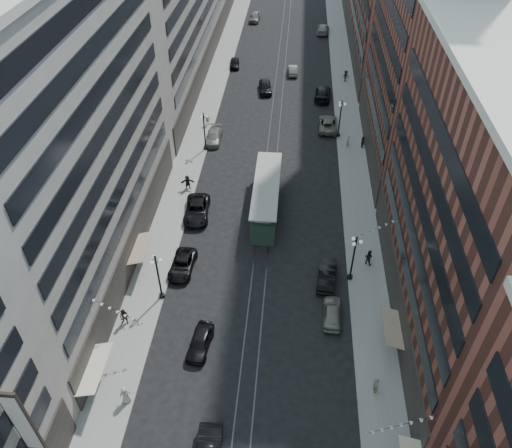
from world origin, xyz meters
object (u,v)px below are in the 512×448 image
(car_10, at_px, (327,275))
(pedestrian_7, at_px, (369,257))
(car_extra_0, at_px, (255,17))
(car_7, at_px, (197,210))
(car_extra_1, at_px, (200,342))
(streetcar, at_px, (266,197))
(lamppost_se_far, at_px, (353,257))
(lamppost_se_mid, at_px, (340,117))
(car_2, at_px, (182,265))
(car_4, at_px, (332,313))
(car_11, at_px, (328,124))
(pedestrian_4, at_px, (376,385))
(car_9, at_px, (235,63))
(car_13, at_px, (265,87))
(pedestrian_1, at_px, (125,395))
(car_14, at_px, (293,70))
(pedestrian_8, at_px, (348,141))
(car_8, at_px, (214,137))
(pedestrian_2, at_px, (124,317))
(lamppost_sw_far, at_px, (158,276))
(pedestrian_extra_0, at_px, (363,142))
(car_extra_2, at_px, (323,29))
(lamppost_sw_mid, at_px, (204,130))
(pedestrian_5, at_px, (188,182))
(pedestrian_9, at_px, (346,76))
(car_12, at_px, (323,93))
(pedestrian_6, at_px, (208,120))

(car_10, relative_size, pedestrian_7, 2.67)
(car_extra_0, bearing_deg, car_7, -88.31)
(pedestrian_7, xyz_separation_m, car_extra_1, (-15.66, -11.61, -0.32))
(streetcar, bearing_deg, pedestrian_7, -37.10)
(lamppost_se_far, height_order, lamppost_se_mid, same)
(car_2, xyz_separation_m, car_4, (15.12, -5.08, 0.05))
(car_4, height_order, car_11, car_11)
(pedestrian_4, relative_size, car_9, 0.42)
(car_13, bearing_deg, car_extra_1, -100.03)
(lamppost_se_mid, height_order, pedestrian_1, lamppost_se_mid)
(car_14, height_order, pedestrian_8, pedestrian_8)
(lamppost_se_mid, distance_m, car_8, 17.95)
(car_2, bearing_deg, car_extra_1, -67.03)
(pedestrian_2, relative_size, car_10, 0.38)
(car_2, bearing_deg, car_11, 65.48)
(lamppost_sw_far, relative_size, car_10, 1.13)
(car_4, xyz_separation_m, car_7, (-15.13, 13.90, 0.09))
(car_8, height_order, pedestrian_8, pedestrian_8)
(pedestrian_7, xyz_separation_m, car_extra_0, (-17.96, 73.63, -0.18))
(lamppost_se_far, distance_m, car_2, 17.29)
(car_8, height_order, pedestrian_extra_0, pedestrian_extra_0)
(car_4, bearing_deg, car_7, -39.92)
(lamppost_se_far, xyz_separation_m, car_14, (-7.00, 48.99, -2.39))
(pedestrian_2, bearing_deg, pedestrian_1, -66.89)
(pedestrian_4, relative_size, car_10, 0.36)
(pedestrian_1, distance_m, car_9, 66.32)
(car_9, bearing_deg, car_extra_2, 43.44)
(car_11, bearing_deg, car_9, -51.38)
(lamppost_sw_mid, relative_size, pedestrian_5, 2.95)
(pedestrian_7, distance_m, car_extra_0, 75.78)
(car_10, distance_m, car_extra_1, 14.42)
(car_7, xyz_separation_m, pedestrian_9, (19.14, 37.56, 0.29))
(car_9, bearing_deg, car_extra_0, 80.96)
(car_7, distance_m, car_extra_2, 62.96)
(pedestrian_9, bearing_deg, car_8, -148.83)
(pedestrian_extra_0, bearing_deg, car_extra_0, 24.69)
(car_10, height_order, car_extra_2, car_extra_2)
(car_extra_0, bearing_deg, car_12, -66.00)
(pedestrian_9, height_order, car_extra_2, pedestrian_9)
(lamppost_sw_far, xyz_separation_m, pedestrian_6, (-0.73, 33.61, -2.07))
(pedestrian_2, height_order, car_extra_1, pedestrian_2)
(lamppost_se_far, relative_size, pedestrian_9, 2.87)
(pedestrian_4, relative_size, car_13, 0.35)
(car_extra_0, bearing_deg, pedestrian_1, -89.07)
(streetcar, height_order, car_extra_2, streetcar)
(pedestrian_4, bearing_deg, car_12, -3.74)
(pedestrian_extra_0, bearing_deg, pedestrian_4, -179.10)
(car_2, relative_size, pedestrian_1, 2.65)
(lamppost_se_mid, xyz_separation_m, car_12, (-1.99, 12.00, -2.23))
(pedestrian_5, height_order, car_extra_2, pedestrian_5)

